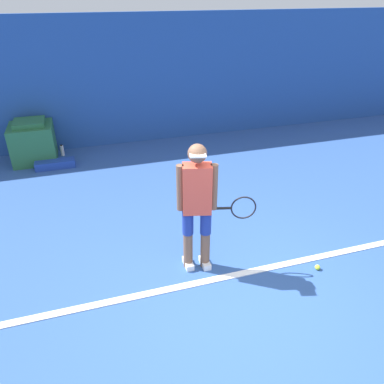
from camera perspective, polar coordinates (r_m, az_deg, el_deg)
name	(u,v)px	position (r m, az deg, el deg)	size (l,w,h in m)	color
ground_plane	(245,311)	(4.48, 8.09, -17.47)	(24.00, 24.00, 0.00)	#2D5193
back_wall	(144,81)	(8.75, -7.37, 16.48)	(24.00, 0.10, 2.78)	#234C99
court_baseline	(226,277)	(4.85, 5.21, -12.77)	(21.60, 0.10, 0.01)	white
tennis_player	(198,203)	(4.47, 0.92, -1.73)	(0.94, 0.34, 1.70)	brown
tennis_ball	(317,267)	(5.19, 18.58, -10.82)	(0.07, 0.07, 0.07)	#D1E533
covered_chair	(33,142)	(8.46, -23.06, 7.04)	(0.85, 0.83, 0.87)	#28663D
equipment_bag	(55,164)	(8.06, -20.11, 4.01)	(0.77, 0.26, 0.16)	#1E3D99
water_bottle	(62,150)	(8.62, -19.18, 6.01)	(0.07, 0.07, 0.25)	white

